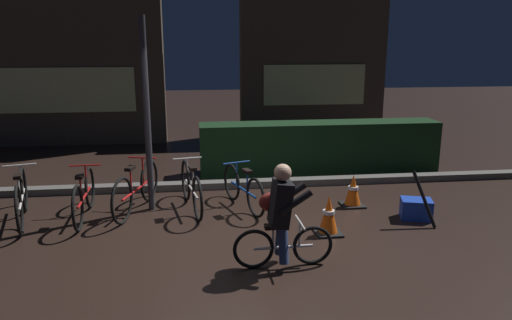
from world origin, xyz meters
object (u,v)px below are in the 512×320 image
parked_bike_left_mid (84,196)px  parked_bike_center_right (191,188)px  parked_bike_right_mid (243,189)px  traffic_cone_near (329,216)px  street_post (147,117)px  parked_bike_center_left (137,189)px  closed_umbrella (424,199)px  blue_crate (416,209)px  parked_bike_leftmost (21,198)px  traffic_cone_far (353,191)px  cyclist (281,215)px

parked_bike_left_mid → parked_bike_center_right: 1.59m
parked_bike_right_mid → traffic_cone_near: size_ratio=2.65×
street_post → parked_bike_left_mid: 1.50m
parked_bike_center_left → closed_umbrella: (4.14, -1.09, 0.03)m
street_post → closed_umbrella: street_post is taller
parked_bike_center_left → traffic_cone_near: (2.71, -1.24, -0.10)m
blue_crate → parked_bike_center_right: bearing=166.4°
parked_bike_center_right → traffic_cone_near: 2.22m
parked_bike_center_left → parked_bike_right_mid: parked_bike_center_left is taller
parked_bike_leftmost → blue_crate: size_ratio=3.85×
parked_bike_left_mid → blue_crate: bearing=-99.6°
parked_bike_center_left → blue_crate: 4.25m
parked_bike_center_right → parked_bike_right_mid: size_ratio=1.15×
parked_bike_center_right → traffic_cone_far: parked_bike_center_right is taller
parked_bike_right_mid → parked_bike_left_mid: bearing=74.9°
parked_bike_center_left → parked_bike_right_mid: bearing=-75.8°
closed_umbrella → blue_crate: bearing=-41.1°
parked_bike_center_right → blue_crate: size_ratio=3.79×
traffic_cone_near → cyclist: size_ratio=0.44×
parked_bike_leftmost → parked_bike_left_mid: size_ratio=1.03×
parked_bike_right_mid → traffic_cone_far: size_ratio=2.79×
parked_bike_left_mid → blue_crate: size_ratio=3.75×
parked_bike_right_mid → cyclist: bearing=167.9°
parked_bike_left_mid → traffic_cone_near: size_ratio=3.01×
parked_bike_leftmost → closed_umbrella: bearing=-113.3°
street_post → traffic_cone_far: size_ratio=5.65×
traffic_cone_far → cyclist: cyclist is taller
traffic_cone_far → closed_umbrella: closed_umbrella is taller
closed_umbrella → parked_bike_left_mid: bearing=42.4°
traffic_cone_far → parked_bike_leftmost: bearing=-179.0°
parked_bike_leftmost → parked_bike_center_right: 2.45m
parked_bike_left_mid → traffic_cone_near: bearing=-108.9°
parked_bike_center_left → closed_umbrella: size_ratio=1.98×
traffic_cone_far → closed_umbrella: (0.74, -0.92, 0.14)m
traffic_cone_near → cyclist: cyclist is taller
traffic_cone_far → blue_crate: size_ratio=1.18×
parked_bike_center_left → parked_bike_left_mid: bearing=122.5°
parked_bike_right_mid → traffic_cone_near: parked_bike_right_mid is taller
parked_bike_left_mid → cyclist: size_ratio=1.32×
traffic_cone_far → parked_bike_center_left: bearing=177.2°
parked_bike_leftmost → blue_crate: parked_bike_leftmost is taller
parked_bike_leftmost → parked_bike_left_mid: (0.87, 0.04, -0.02)m
parked_bike_right_mid → cyclist: 2.08m
parked_bike_right_mid → closed_umbrella: bearing=-131.3°
parked_bike_right_mid → traffic_cone_far: bearing=-112.5°
blue_crate → cyclist: 2.64m
parked_bike_right_mid → traffic_cone_far: parked_bike_right_mid is taller
parked_bike_right_mid → blue_crate: (2.51, -0.78, -0.17)m
parked_bike_left_mid → cyclist: 3.25m
street_post → parked_bike_center_left: (-0.21, -0.06, -1.11)m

